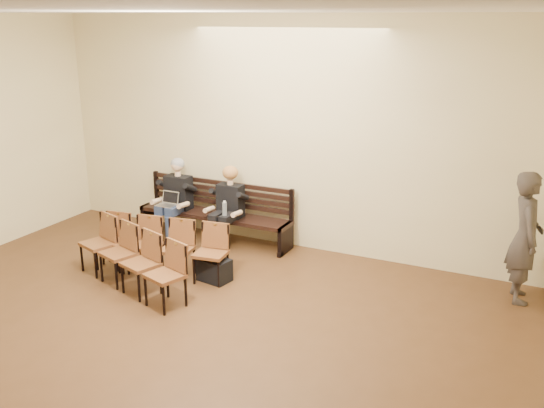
{
  "coord_description": "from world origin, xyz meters",
  "views": [
    {
      "loc": [
        3.76,
        -3.19,
        3.45
      ],
      "look_at": [
        0.23,
        4.05,
        0.95
      ],
      "focal_mm": 40.0,
      "sensor_mm": 36.0,
      "label": 1
    }
  ],
  "objects_px": {
    "bench": "(214,226)",
    "passerby": "(527,228)",
    "seated_woman": "(228,211)",
    "bag": "(214,270)",
    "seated_man": "(175,200)",
    "laptop": "(166,207)",
    "chair_row_front": "(160,248)",
    "chair_row_back": "(129,259)",
    "water_bottle": "(225,216)"
  },
  "relations": [
    {
      "from": "bench",
      "to": "passerby",
      "type": "bearing_deg",
      "value": -1.87
    },
    {
      "from": "laptop",
      "to": "bag",
      "type": "distance_m",
      "value": 1.84
    },
    {
      "from": "seated_woman",
      "to": "bag",
      "type": "height_order",
      "value": "seated_woman"
    },
    {
      "from": "bench",
      "to": "seated_man",
      "type": "bearing_deg",
      "value": -169.56
    },
    {
      "from": "seated_man",
      "to": "chair_row_back",
      "type": "distance_m",
      "value": 2.01
    },
    {
      "from": "laptop",
      "to": "chair_row_back",
      "type": "xyz_separation_m",
      "value": [
        0.6,
        -1.69,
        -0.15
      ]
    },
    {
      "from": "seated_man",
      "to": "water_bottle",
      "type": "bearing_deg",
      "value": -11.7
    },
    {
      "from": "bag",
      "to": "chair_row_back",
      "type": "bearing_deg",
      "value": -142.66
    },
    {
      "from": "bag",
      "to": "chair_row_back",
      "type": "distance_m",
      "value": 1.14
    },
    {
      "from": "seated_woman",
      "to": "bag",
      "type": "relative_size",
      "value": 2.69
    },
    {
      "from": "chair_row_front",
      "to": "chair_row_back",
      "type": "relative_size",
      "value": 0.97
    },
    {
      "from": "bench",
      "to": "seated_woman",
      "type": "bearing_deg",
      "value": -20.62
    },
    {
      "from": "seated_woman",
      "to": "passerby",
      "type": "xyz_separation_m",
      "value": [
        4.27,
        -0.03,
        0.4
      ]
    },
    {
      "from": "bag",
      "to": "seated_man",
      "type": "bearing_deg",
      "value": 139.84
    },
    {
      "from": "bag",
      "to": "chair_row_front",
      "type": "xyz_separation_m",
      "value": [
        -0.78,
        -0.13,
        0.24
      ]
    },
    {
      "from": "bag",
      "to": "chair_row_front",
      "type": "height_order",
      "value": "chair_row_front"
    },
    {
      "from": "passerby",
      "to": "seated_woman",
      "type": "bearing_deg",
      "value": 75.97
    },
    {
      "from": "passerby",
      "to": "water_bottle",
      "type": "bearing_deg",
      "value": 78.92
    },
    {
      "from": "seated_woman",
      "to": "bag",
      "type": "distance_m",
      "value": 1.4
    },
    {
      "from": "seated_man",
      "to": "bag",
      "type": "xyz_separation_m",
      "value": [
        1.47,
        -1.24,
        -0.46
      ]
    },
    {
      "from": "bag",
      "to": "seated_woman",
      "type": "bearing_deg",
      "value": 111.92
    },
    {
      "from": "bag",
      "to": "chair_row_front",
      "type": "bearing_deg",
      "value": -170.2
    },
    {
      "from": "bag",
      "to": "laptop",
      "type": "bearing_deg",
      "value": 145.77
    },
    {
      "from": "bench",
      "to": "water_bottle",
      "type": "relative_size",
      "value": 11.17
    },
    {
      "from": "passerby",
      "to": "chair_row_front",
      "type": "height_order",
      "value": "passerby"
    },
    {
      "from": "laptop",
      "to": "chair_row_front",
      "type": "relative_size",
      "value": 0.16
    },
    {
      "from": "passerby",
      "to": "chair_row_back",
      "type": "height_order",
      "value": "passerby"
    },
    {
      "from": "passerby",
      "to": "chair_row_front",
      "type": "xyz_separation_m",
      "value": [
        -4.55,
        -1.34,
        -0.57
      ]
    },
    {
      "from": "water_bottle",
      "to": "passerby",
      "type": "distance_m",
      "value": 4.22
    },
    {
      "from": "water_bottle",
      "to": "seated_man",
      "type": "bearing_deg",
      "value": 168.3
    },
    {
      "from": "seated_woman",
      "to": "bag",
      "type": "xyz_separation_m",
      "value": [
        0.5,
        -1.24,
        -0.41
      ]
    },
    {
      "from": "laptop",
      "to": "passerby",
      "type": "relative_size",
      "value": 0.16
    },
    {
      "from": "water_bottle",
      "to": "bag",
      "type": "bearing_deg",
      "value": -67.6
    },
    {
      "from": "bench",
      "to": "bag",
      "type": "bearing_deg",
      "value": -58.97
    },
    {
      "from": "laptop",
      "to": "passerby",
      "type": "height_order",
      "value": "passerby"
    },
    {
      "from": "bag",
      "to": "chair_row_front",
      "type": "relative_size",
      "value": 0.22
    },
    {
      "from": "seated_man",
      "to": "laptop",
      "type": "xyz_separation_m",
      "value": [
        -0.02,
        -0.23,
        -0.06
      ]
    },
    {
      "from": "bench",
      "to": "seated_man",
      "type": "height_order",
      "value": "seated_man"
    },
    {
      "from": "passerby",
      "to": "chair_row_front",
      "type": "bearing_deg",
      "value": 92.82
    },
    {
      "from": "chair_row_front",
      "to": "water_bottle",
      "type": "bearing_deg",
      "value": 64.96
    },
    {
      "from": "passerby",
      "to": "chair_row_back",
      "type": "relative_size",
      "value": 0.97
    },
    {
      "from": "water_bottle",
      "to": "chair_row_front",
      "type": "xyz_separation_m",
      "value": [
        -0.36,
        -1.16,
        -0.17
      ]
    },
    {
      "from": "seated_woman",
      "to": "passerby",
      "type": "relative_size",
      "value": 0.59
    },
    {
      "from": "seated_man",
      "to": "passerby",
      "type": "height_order",
      "value": "passerby"
    },
    {
      "from": "chair_row_front",
      "to": "passerby",
      "type": "bearing_deg",
      "value": 8.58
    },
    {
      "from": "seated_woman",
      "to": "water_bottle",
      "type": "height_order",
      "value": "seated_woman"
    },
    {
      "from": "bench",
      "to": "seated_man",
      "type": "distance_m",
      "value": 0.77
    },
    {
      "from": "seated_woman",
      "to": "chair_row_back",
      "type": "bearing_deg",
      "value": -101.4
    },
    {
      "from": "bench",
      "to": "chair_row_back",
      "type": "height_order",
      "value": "chair_row_back"
    },
    {
      "from": "seated_woman",
      "to": "laptop",
      "type": "distance_m",
      "value": 1.01
    }
  ]
}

